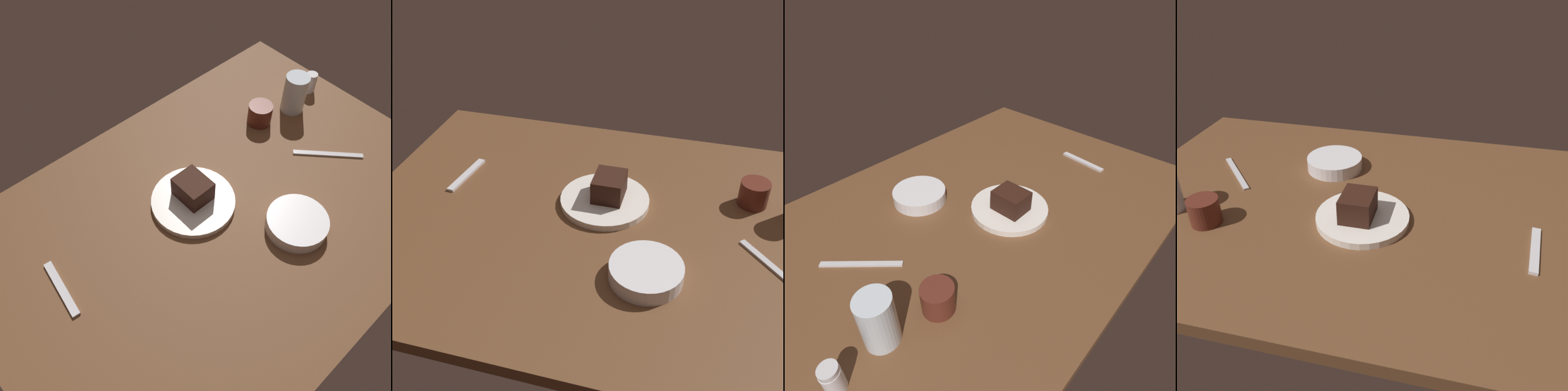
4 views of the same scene
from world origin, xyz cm
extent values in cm
cube|color=brown|center=(0.00, 0.00, 1.50)|extent=(120.00, 84.00, 3.00)
cylinder|color=white|center=(3.53, -6.37, 3.82)|extent=(21.06, 21.06, 1.64)
cube|color=black|center=(2.75, -7.29, 7.50)|extent=(7.10, 8.52, 5.74)
cylinder|color=silver|center=(-51.94, -14.24, 5.53)|extent=(3.51, 3.51, 5.06)
cylinder|color=silver|center=(-51.94, -14.24, 8.66)|extent=(3.33, 3.33, 1.20)
cylinder|color=silver|center=(-41.69, -12.50, 8.79)|extent=(6.83, 6.83, 11.58)
cylinder|color=silver|center=(-10.09, 15.58, 4.76)|extent=(14.87, 14.87, 3.52)
cylinder|color=#562319|center=(-30.29, -15.24, 6.07)|extent=(6.91, 6.91, 6.13)
cube|color=silver|center=(40.52, -8.54, 3.35)|extent=(3.55, 15.11, 0.70)
cube|color=silver|center=(-34.84, 6.35, 3.25)|extent=(14.05, 14.78, 0.50)
camera|label=1|loc=(44.92, 40.17, 91.19)|focal=39.32mm
camera|label=2|loc=(-17.63, 87.61, 75.69)|focal=46.53mm
camera|label=3|loc=(-54.19, -48.63, 61.55)|focal=30.50mm
camera|label=4|loc=(23.88, -80.85, 58.60)|focal=38.56mm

